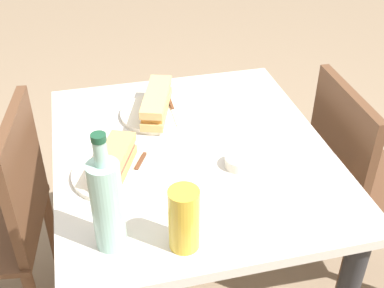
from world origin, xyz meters
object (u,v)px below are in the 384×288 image
object	(u,v)px
plate_far	(157,113)
chair_far	(359,183)
knife_far	(173,109)
plate_near	(116,173)
beer_glass	(184,219)
water_bottle	(107,204)
chair_near	(1,220)
olive_bowl	(239,162)
baguette_sandwich_near	(114,161)
baguette_sandwich_far	(157,102)
knife_near	(136,170)
dining_table	(192,185)

from	to	relation	value
plate_far	chair_far	bearing A→B (deg)	72.26
plate_far	knife_far	distance (m)	0.05
plate_near	beer_glass	bearing A→B (deg)	23.03
plate_far	water_bottle	size ratio (longest dim) A/B	0.79
beer_glass	water_bottle	bearing A→B (deg)	-105.50
chair_near	olive_bowl	world-z (taller)	chair_near
baguette_sandwich_near	olive_bowl	size ratio (longest dim) A/B	2.56
beer_glass	baguette_sandwich_near	bearing A→B (deg)	-156.97
water_bottle	beer_glass	xyz separation A→B (m)	(0.04, 0.16, -0.04)
chair_near	baguette_sandwich_near	xyz separation A→B (m)	(0.18, 0.36, 0.29)
baguette_sandwich_far	water_bottle	xyz separation A→B (m)	(0.53, -0.20, 0.07)
knife_near	plate_far	bearing A→B (deg)	159.20
olive_bowl	plate_far	bearing A→B (deg)	-151.66
plate_far	olive_bowl	distance (m)	0.37
chair_far	chair_near	bearing A→B (deg)	-94.94
baguette_sandwich_near	water_bottle	distance (m)	0.26
chair_near	plate_near	world-z (taller)	chair_near
chair_far	olive_bowl	distance (m)	0.56
baguette_sandwich_near	olive_bowl	bearing A→B (deg)	83.56
chair_far	plate_far	size ratio (longest dim) A/B	3.70
water_bottle	beer_glass	distance (m)	0.17
beer_glass	knife_far	bearing A→B (deg)	170.74
chair_near	plate_far	distance (m)	0.60
baguette_sandwich_near	water_bottle	world-z (taller)	water_bottle
knife_near	water_bottle	xyz separation A→B (m)	(0.24, -0.09, 0.10)
dining_table	plate_near	bearing A→B (deg)	-73.18
plate_near	baguette_sandwich_far	bearing A→B (deg)	149.61
dining_table	plate_far	world-z (taller)	plate_far
baguette_sandwich_near	plate_far	size ratio (longest dim) A/B	0.87
plate_far	knife_near	bearing A→B (deg)	-20.80
olive_bowl	plate_near	bearing A→B (deg)	-96.44
knife_far	water_bottle	size ratio (longest dim) A/B	0.60
plate_near	olive_bowl	world-z (taller)	olive_bowl
chair_near	knife_near	world-z (taller)	chair_near
chair_far	plate_near	xyz separation A→B (m)	(0.07, -0.83, 0.25)
chair_near	baguette_sandwich_near	size ratio (longest dim) A/B	4.24
plate_near	baguette_sandwich_far	xyz separation A→B (m)	(-0.28, 0.17, 0.04)
plate_far	beer_glass	size ratio (longest dim) A/B	1.49
dining_table	water_bottle	size ratio (longest dim) A/B	3.03
plate_near	water_bottle	xyz separation A→B (m)	(0.25, -0.04, 0.11)
chair_near	plate_far	xyz separation A→B (m)	(-0.11, 0.53, 0.25)
chair_far	chair_near	world-z (taller)	same
baguette_sandwich_far	baguette_sandwich_near	bearing A→B (deg)	-30.39
chair_far	knife_far	world-z (taller)	chair_far
baguette_sandwich_near	plate_far	world-z (taller)	baguette_sandwich_near
baguette_sandwich_far	beer_glass	size ratio (longest dim) A/B	1.61
knife_near	dining_table	bearing A→B (deg)	114.63
plate_near	knife_near	bearing A→B (deg)	78.39
baguette_sandwich_far	water_bottle	world-z (taller)	water_bottle
plate_far	water_bottle	bearing A→B (deg)	-20.90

